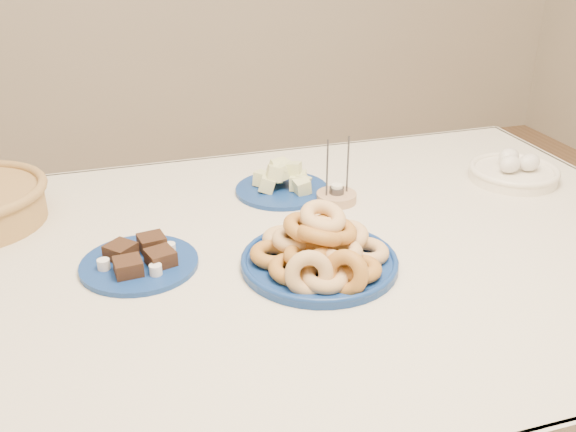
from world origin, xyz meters
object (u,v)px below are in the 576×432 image
object	(u,v)px
donut_platter	(320,251)
melon_plate	(283,183)
candle_holder	(337,196)
brownie_plate	(140,261)
egg_bowl	(514,171)
dining_table	(281,297)

from	to	relation	value
donut_platter	melon_plate	distance (m)	0.36
donut_platter	candle_holder	distance (m)	0.30
donut_platter	candle_holder	xyz separation A→B (m)	(0.14, 0.27, -0.02)
brownie_plate	egg_bowl	xyz separation A→B (m)	(0.91, 0.15, 0.01)
dining_table	melon_plate	bearing A→B (deg)	72.11
brownie_plate	candle_holder	size ratio (longest dim) A/B	1.90
melon_plate	candle_holder	size ratio (longest dim) A/B	1.82
dining_table	donut_platter	bearing A→B (deg)	-57.58
donut_platter	melon_plate	size ratio (longest dim) A/B	1.38
dining_table	egg_bowl	size ratio (longest dim) A/B	6.98
dining_table	brownie_plate	xyz separation A→B (m)	(-0.27, 0.02, 0.12)
donut_platter	candle_holder	bearing A→B (deg)	62.85
melon_plate	egg_bowl	bearing A→B (deg)	-10.23
dining_table	donut_platter	xyz separation A→B (m)	(0.05, -0.08, 0.14)
candle_holder	melon_plate	bearing A→B (deg)	137.46
melon_plate	brownie_plate	world-z (taller)	melon_plate
donut_platter	candle_holder	world-z (taller)	candle_holder
brownie_plate	candle_holder	xyz separation A→B (m)	(0.45, 0.16, 0.00)
dining_table	brownie_plate	size ratio (longest dim) A/B	5.94
dining_table	melon_plate	xyz separation A→B (m)	(0.09, 0.28, 0.13)
donut_platter	brownie_plate	world-z (taller)	donut_platter
dining_table	donut_platter	size ratio (longest dim) A/B	4.48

